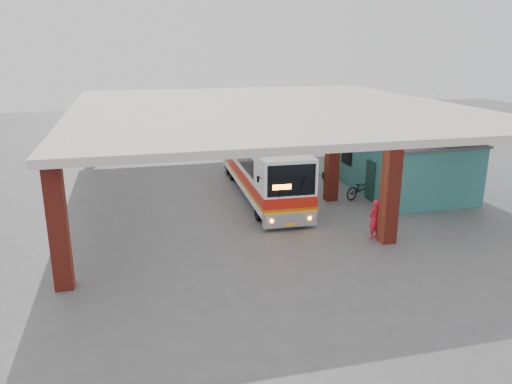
{
  "coord_description": "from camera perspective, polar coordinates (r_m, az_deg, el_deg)",
  "views": [
    {
      "loc": [
        -7.05,
        -20.33,
        7.89
      ],
      "look_at": [
        -1.83,
        0.0,
        1.65
      ],
      "focal_mm": 35.0,
      "sensor_mm": 36.0,
      "label": 1
    }
  ],
  "objects": [
    {
      "name": "canopy_roof",
      "position": [
        28.08,
        1.31,
        9.62
      ],
      "size": [
        21.0,
        23.0,
        0.3
      ],
      "primitive_type": "cube",
      "color": "beige",
      "rests_on": "brick_columns"
    },
    {
      "name": "shop_building",
      "position": [
        29.04,
        16.08,
        3.32
      ],
      "size": [
        5.2,
        8.2,
        3.11
      ],
      "color": "#2C6C6F",
      "rests_on": "ground"
    },
    {
      "name": "ground",
      "position": [
        22.92,
        4.43,
        -3.63
      ],
      "size": [
        90.0,
        90.0,
        0.0
      ],
      "primitive_type": "plane",
      "color": "#515154",
      "rests_on": "ground"
    },
    {
      "name": "motorcycle",
      "position": [
        27.03,
        11.96,
        0.47
      ],
      "size": [
        2.28,
        1.46,
        1.13
      ],
      "primitive_type": "imported",
      "rotation": [
        0.0,
        0.0,
        1.93
      ],
      "color": "black",
      "rests_on": "ground"
    },
    {
      "name": "brick_columns",
      "position": [
        27.31,
        4.02,
        4.44
      ],
      "size": [
        20.1,
        21.6,
        4.35
      ],
      "color": "maroon",
      "rests_on": "ground"
    },
    {
      "name": "red_chair",
      "position": [
        29.94,
        8.36,
        1.91
      ],
      "size": [
        0.53,
        0.53,
        0.89
      ],
      "rotation": [
        0.0,
        0.0,
        -0.15
      ],
      "color": "red",
      "rests_on": "ground"
    },
    {
      "name": "coach_bus",
      "position": [
        26.78,
        0.64,
        3.13
      ],
      "size": [
        2.84,
        11.64,
        3.37
      ],
      "rotation": [
        0.0,
        0.0,
        -0.04
      ],
      "color": "white",
      "rests_on": "ground"
    },
    {
      "name": "pedestrian",
      "position": [
        21.49,
        13.35,
        -3.04
      ],
      "size": [
        0.73,
        0.64,
        1.69
      ],
      "primitive_type": "imported",
      "rotation": [
        0.0,
        0.0,
        3.61
      ],
      "color": "red",
      "rests_on": "ground"
    }
  ]
}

